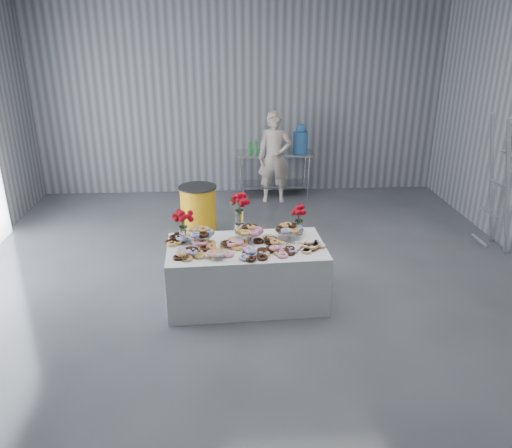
{
  "coord_description": "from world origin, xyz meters",
  "views": [
    {
      "loc": [
        -0.31,
        -5.48,
        3.24
      ],
      "look_at": [
        0.06,
        0.38,
        0.88
      ],
      "focal_mm": 35.0,
      "sensor_mm": 36.0,
      "label": 1
    }
  ],
  "objects": [
    {
      "name": "prep_table",
      "position": [
        0.67,
        4.1,
        0.62
      ],
      "size": [
        1.5,
        0.6,
        0.9
      ],
      "color": "silver",
      "rests_on": "ground"
    },
    {
      "name": "ground",
      "position": [
        0.0,
        0.0,
        0.0
      ],
      "size": [
        9.0,
        9.0,
        0.0
      ],
      "primitive_type": "plane",
      "color": "#3C3E44",
      "rests_on": "ground"
    },
    {
      "name": "danish_pile",
      "position": [
        0.67,
        -0.11,
        0.81
      ],
      "size": [
        0.48,
        0.48,
        0.11
      ],
      "primitive_type": null,
      "color": "white",
      "rests_on": "display_table"
    },
    {
      "name": "bouquet_right",
      "position": [
        0.6,
        0.34,
        1.05
      ],
      "size": [
        0.26,
        0.26,
        0.42
      ],
      "color": "white",
      "rests_on": "display_table"
    },
    {
      "name": "bouquet_center",
      "position": [
        -0.15,
        0.35,
        1.13
      ],
      "size": [
        0.26,
        0.26,
        0.57
      ],
      "color": "silver",
      "rests_on": "display_table"
    },
    {
      "name": "water_jug",
      "position": [
        1.17,
        4.1,
        1.15
      ],
      "size": [
        0.28,
        0.28,
        0.55
      ],
      "color": "#3D81D2",
      "rests_on": "prep_table"
    },
    {
      "name": "trash_barrel",
      "position": [
        -0.77,
        2.28,
        0.4
      ],
      "size": [
        0.62,
        0.62,
        0.8
      ],
      "rotation": [
        0.0,
        0.0,
        0.4
      ],
      "color": "#FFAB15",
      "rests_on": "ground"
    },
    {
      "name": "cake_stand_mid",
      "position": [
        -0.04,
        0.16,
        0.89
      ],
      "size": [
        0.36,
        0.36,
        0.17
      ],
      "color": "silver",
      "rests_on": "display_table"
    },
    {
      "name": "person",
      "position": [
        0.64,
        3.8,
        0.87
      ],
      "size": [
        0.68,
        0.49,
        1.74
      ],
      "primitive_type": "imported",
      "rotation": [
        0.0,
        0.0,
        -0.12
      ],
      "color": "#CC8C93",
      "rests_on": "ground"
    },
    {
      "name": "drink_bottles",
      "position": [
        0.35,
        4.0,
        1.04
      ],
      "size": [
        0.54,
        0.08,
        0.27
      ],
      "primitive_type": null,
      "color": "#268C33",
      "rests_on": "prep_table"
    },
    {
      "name": "donut_mounds",
      "position": [
        -0.08,
        -0.04,
        0.8
      ],
      "size": [
        1.84,
        0.88,
        0.09
      ],
      "primitive_type": null,
      "rotation": [
        0.0,
        0.0,
        0.04
      ],
      "color": "#C58A48",
      "rests_on": "display_table"
    },
    {
      "name": "cake_stand_left",
      "position": [
        -0.64,
        0.13,
        0.89
      ],
      "size": [
        0.36,
        0.36,
        0.17
      ],
      "color": "silver",
      "rests_on": "display_table"
    },
    {
      "name": "stepladder",
      "position": [
        3.75,
        1.37,
        1.03
      ],
      "size": [
        0.58,
        0.51,
        2.07
      ],
      "primitive_type": null,
      "rotation": [
        0.0,
        -0.17,
        0.0
      ],
      "color": "silver",
      "rests_on": "ground"
    },
    {
      "name": "display_table",
      "position": [
        -0.08,
        0.01,
        0.38
      ],
      "size": [
        1.94,
        1.08,
        0.75
      ],
      "primitive_type": "cube",
      "rotation": [
        0.0,
        0.0,
        0.04
      ],
      "color": "white",
      "rests_on": "ground"
    },
    {
      "name": "cake_stand_right",
      "position": [
        0.46,
        0.18,
        0.89
      ],
      "size": [
        0.36,
        0.36,
        0.17
      ],
      "color": "silver",
      "rests_on": "display_table"
    },
    {
      "name": "room_walls",
      "position": [
        -0.27,
        0.07,
        2.64
      ],
      "size": [
        8.04,
        9.04,
        4.02
      ],
      "color": "gray",
      "rests_on": "ground"
    },
    {
      "name": "bouquet_left",
      "position": [
        -0.84,
        0.22,
        1.05
      ],
      "size": [
        0.26,
        0.26,
        0.42
      ],
      "color": "white",
      "rests_on": "display_table"
    }
  ]
}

